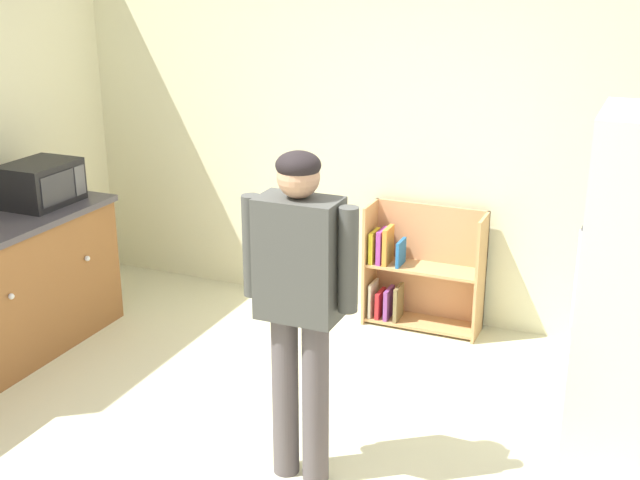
{
  "coord_description": "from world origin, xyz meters",
  "views": [
    {
      "loc": [
        1.54,
        -3.0,
        2.45
      ],
      "look_at": [
        -0.03,
        0.68,
        1.07
      ],
      "focal_mm": 46.42,
      "sensor_mm": 36.0,
      "label": 1
    }
  ],
  "objects": [
    {
      "name": "bookshelf",
      "position": [
        0.07,
        2.15,
        0.38
      ],
      "size": [
        0.8,
        0.28,
        0.85
      ],
      "color": "tan",
      "rests_on": "ground"
    },
    {
      "name": "back_wall",
      "position": [
        0.0,
        2.33,
        1.35
      ],
      "size": [
        5.2,
        0.06,
        2.7
      ],
      "primitive_type": "cube",
      "color": "beige",
      "rests_on": "ground"
    },
    {
      "name": "microwave",
      "position": [
        -2.2,
        1.09,
        1.04
      ],
      "size": [
        0.37,
        0.48,
        0.28
      ],
      "color": "black",
      "rests_on": "kitchen_counter"
    },
    {
      "name": "standing_person",
      "position": [
        0.07,
        0.2,
        0.99
      ],
      "size": [
        0.57,
        0.22,
        1.65
      ],
      "color": "#524D4F",
      "rests_on": "ground"
    }
  ]
}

